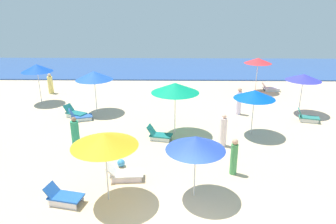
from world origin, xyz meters
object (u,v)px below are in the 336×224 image
Objects in this scene: umbrella_1 at (196,143)px; lounge_chair_3_0 at (307,117)px; beach_ball_0 at (121,163)px; beachgoer_3 at (223,131)px; umbrella_9 at (37,68)px; umbrella_3 at (304,77)px; umbrella_8 at (255,94)px; umbrella_6 at (175,88)px; beachgoer_4 at (75,135)px; umbrella_4 at (258,61)px; umbrella_5 at (94,76)px; umbrella_0 at (104,140)px; lounge_chair_6_0 at (159,135)px; lounge_chair_0_0 at (64,196)px; lounge_chair_5_1 at (80,116)px; beachgoer_1 at (239,102)px; lounge_chair_4_0 at (270,88)px; beachgoer_2 at (234,157)px; lounge_chair_5_0 at (75,113)px; lounge_chair_0_1 at (124,174)px; beachgoer_0 at (50,84)px.

umbrella_1 is 1.79× the size of lounge_chair_3_0.
beachgoer_3 is at bearing 24.51° from beach_ball_0.
umbrella_9 is at bearing 128.28° from beach_ball_0.
umbrella_3 reaches higher than umbrella_8.
umbrella_6 is 5.40m from beachgoer_4.
umbrella_3 is 13.67m from beachgoer_4.
umbrella_4 is at bearing 74.79° from umbrella_8.
umbrella_0 is at bearing -74.58° from umbrella_5.
umbrella_9 reaches higher than lounge_chair_6_0.
lounge_chair_5_1 is at bearing 24.33° from lounge_chair_0_0.
lounge_chair_0_0 is at bearing 110.88° from beachgoer_4.
umbrella_8 reaches higher than lounge_chair_6_0.
beach_ball_0 is at bearing 44.61° from beachgoer_1.
beach_ball_0 is at bearing -18.94° from lounge_chair_0_0.
lounge_chair_3_0 is 0.80× the size of beachgoer_4.
umbrella_3 is 9.77m from lounge_chair_6_0.
umbrella_1 is (4.59, 0.55, 1.83)m from lounge_chair_0_0.
lounge_chair_0_0 is at bearing 173.46° from lounge_chair_5_1.
umbrella_5 is 5.99m from umbrella_6.
umbrella_9 is at bearing 132.46° from umbrella_1.
beachgoer_2 is (-5.11, -12.45, 0.52)m from lounge_chair_4_0.
umbrella_5 is (-1.04, 9.56, 2.08)m from lounge_chair_0_0.
lounge_chair_4_0 is 13.58m from umbrella_5.
umbrella_9 is 1.63× the size of beachgoer_4.
umbrella_5 is 8.89m from beachgoer_3.
beachgoer_3 is (-5.48, -4.76, -1.54)m from umbrella_3.
umbrella_1 is 0.90× the size of umbrella_5.
umbrella_3 is 1.75× the size of lounge_chair_5_1.
lounge_chair_5_0 is 0.88× the size of beachgoer_1.
lounge_chair_0_1 is at bearing 139.40° from lounge_chair_3_0.
umbrella_5 reaches higher than lounge_chair_4_0.
umbrella_0 is at bearing -175.98° from lounge_chair_5_1.
lounge_chair_5_0 reaches higher than lounge_chair_3_0.
lounge_chair_3_0 is 11.47m from beach_ball_0.
beachgoer_3 is 0.99× the size of beachgoer_4.
umbrella_0 is at bearing 142.89° from lounge_chair_4_0.
umbrella_0 is 0.96× the size of umbrella_9.
beachgoer_3 is at bearing -165.38° from beachgoer_4.
umbrella_9 reaches higher than umbrella_4.
beachgoer_0 is 4.54× the size of beach_ball_0.
lounge_chair_3_0 is 0.88× the size of lounge_chair_5_0.
umbrella_6 is 5.05m from beachgoer_2.
umbrella_5 is at bearing 77.58° from beachgoer_2.
umbrella_8 is (4.88, 0.74, 1.94)m from lounge_chair_6_0.
lounge_chair_3_0 is 18.08m from beachgoer_0.
umbrella_5 reaches higher than beachgoer_3.
lounge_chair_0_0 is at bearing -173.19° from umbrella_1.
beachgoer_2 reaches higher than lounge_chair_5_1.
umbrella_3 is at bearing -0.26° from umbrella_5.
umbrella_5 is 10.57m from beachgoer_2.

